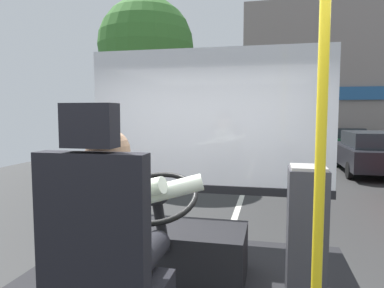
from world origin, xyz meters
name	(u,v)px	position (x,y,z in m)	size (l,w,h in m)	color
ground	(248,179)	(0.00, 8.80, -0.02)	(18.00, 44.00, 0.06)	#2C2C2C
driver_seat	(105,274)	(-0.09, -0.52, 1.27)	(0.48, 0.48, 1.33)	black
bus_driver	(116,227)	(-0.09, -0.40, 1.45)	(0.78, 0.60, 0.75)	black
steering_console	(175,249)	(-0.09, 0.66, 0.93)	(1.10, 1.01, 0.88)	black
handrail_pole	(321,148)	(0.83, -0.40, 1.85)	(0.04, 0.04, 2.30)	yellow
fare_box	(306,235)	(0.88, 0.51, 1.17)	(0.25, 0.28, 0.94)	#333338
windshield_panel	(208,137)	(0.00, 1.62, 1.74)	(2.50, 0.08, 1.48)	silver
street_tree	(146,47)	(-3.19, 8.66, 4.04)	(2.95, 2.95, 5.54)	#4C3828
shop_building	(343,80)	(4.28, 17.80, 3.68)	(10.00, 4.23, 7.36)	gray
parked_car_black	(371,152)	(3.90, 10.61, 0.71)	(1.95, 4.12, 1.38)	black
parked_car_green	(342,140)	(4.06, 16.41, 0.67)	(1.95, 4.20, 1.30)	#195633
parked_car_white	(332,134)	(4.34, 20.82, 0.69)	(1.92, 4.16, 1.34)	silver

